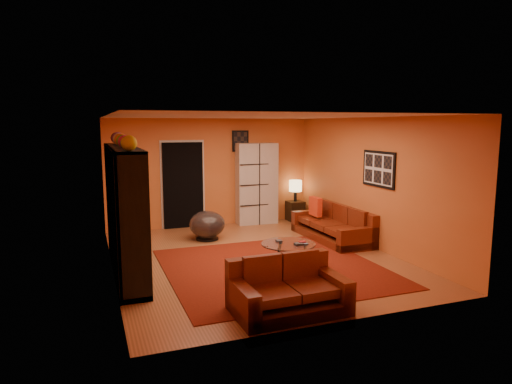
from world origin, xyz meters
name	(u,v)px	position (x,y,z in m)	size (l,w,h in m)	color
floor	(254,258)	(0.00, 0.00, 0.00)	(6.00, 6.00, 0.00)	brown
ceiling	(253,116)	(0.00, 0.00, 2.60)	(6.00, 6.00, 0.00)	white
wall_back	(211,172)	(0.00, 3.00, 1.30)	(6.00, 6.00, 0.00)	#CE662D
wall_front	(339,221)	(0.00, -3.00, 1.30)	(6.00, 6.00, 0.00)	#CE662D
wall_left	(110,196)	(-2.50, 0.00, 1.30)	(6.00, 6.00, 0.00)	#CE662D
wall_right	(370,183)	(2.50, 0.00, 1.30)	(6.00, 6.00, 0.00)	#CE662D
rug	(273,268)	(0.10, -0.70, 0.01)	(3.60, 3.60, 0.01)	#551309
doorway	(183,185)	(-0.70, 2.96, 1.02)	(0.95, 0.10, 2.04)	black
wall_art_right	(379,169)	(2.48, -0.30, 1.60)	(0.03, 1.00, 0.70)	black
wall_art_back	(240,141)	(0.75, 2.98, 2.05)	(0.42, 0.03, 0.52)	black
entertainment_unit	(125,210)	(-2.27, 0.00, 1.05)	(0.45, 3.00, 2.10)	black
tv	(128,214)	(-2.23, -0.03, 0.98)	(0.12, 0.92, 0.53)	black
sofa	(335,226)	(2.14, 0.69, 0.29)	(0.92, 2.18, 0.85)	#55190B
loveseat	(286,289)	(-0.42, -2.42, 0.29)	(1.50, 0.92, 0.85)	#55190B
throw_pillow	(315,206)	(1.95, 1.27, 0.63)	(0.12, 0.42, 0.42)	#ED3C1A
coffee_table	(288,246)	(0.30, -0.89, 0.42)	(0.92, 0.92, 0.46)	silver
storage_cabinet	(256,184)	(1.10, 2.80, 1.00)	(1.00, 0.44, 2.00)	beige
bowl_chair	(207,224)	(-0.47, 1.61, 0.33)	(0.77, 0.77, 0.62)	black
side_table	(295,211)	(2.15, 2.75, 0.25)	(0.40, 0.40, 0.50)	black
table_lamp	(295,186)	(2.15, 2.75, 0.89)	(0.32, 0.32, 0.54)	black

